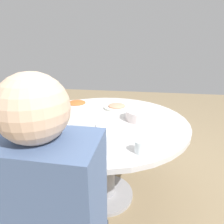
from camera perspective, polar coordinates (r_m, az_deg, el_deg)
ground at (r=1.81m, az=-1.81°, el=-23.86°), size 8.00×8.00×0.00m
round_dining_table at (r=1.48m, az=-2.05°, el=-7.84°), size 1.23×1.23×0.72m
rice_bowl at (r=1.06m, az=-7.25°, el=-7.80°), size 0.31×0.31×0.08m
soup_bowl at (r=1.43m, az=9.60°, el=-0.85°), size 0.27×0.29×0.07m
dish_tofu_braise at (r=1.75m, az=-10.68°, el=2.44°), size 0.25×0.25×0.05m
dish_greens at (r=1.45m, az=-15.92°, el=-1.60°), size 0.23×0.23×0.05m
dish_shrimp at (r=1.65m, az=1.46°, el=1.63°), size 0.22×0.22×0.04m
green_bottle at (r=1.61m, az=-21.36°, el=2.50°), size 0.07×0.07×0.22m
tea_cup_near at (r=1.38m, az=-25.43°, el=-3.64°), size 0.07×0.07×0.05m
tea_cup_far at (r=0.99m, az=8.75°, el=-10.39°), size 0.06×0.06×0.07m
diner_left at (r=0.71m, az=-18.72°, el=-26.83°), size 0.34×0.34×0.76m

